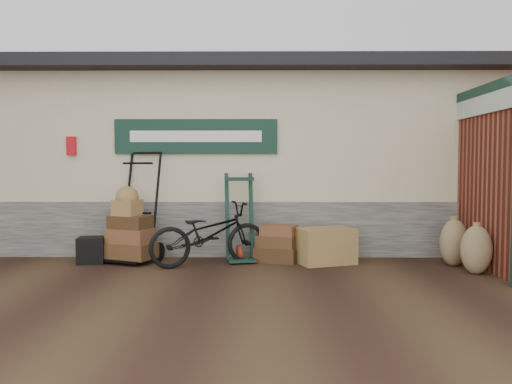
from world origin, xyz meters
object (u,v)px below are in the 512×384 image
(black_trunk, at_px, (92,250))
(suitcase_stack, at_px, (277,243))
(wicker_hamper, at_px, (326,246))
(porter_trolley, at_px, (138,205))
(green_barrow, at_px, (240,218))
(bicycle, at_px, (209,230))

(black_trunk, bearing_deg, suitcase_stack, 3.23)
(suitcase_stack, xyz_separation_m, wicker_hamper, (0.74, -0.15, -0.02))
(porter_trolley, height_order, wicker_hamper, porter_trolley)
(green_barrow, height_order, wicker_hamper, green_barrow)
(suitcase_stack, distance_m, wicker_hamper, 0.75)
(porter_trolley, xyz_separation_m, wicker_hamper, (2.89, -0.16, -0.60))
(porter_trolley, xyz_separation_m, green_barrow, (1.58, -0.03, -0.19))
(porter_trolley, xyz_separation_m, black_trunk, (-0.67, -0.18, -0.67))
(porter_trolley, height_order, suitcase_stack, porter_trolley)
(porter_trolley, xyz_separation_m, suitcase_stack, (2.15, -0.02, -0.58))
(green_barrow, relative_size, black_trunk, 3.43)
(black_trunk, bearing_deg, porter_trolley, 14.72)
(porter_trolley, height_order, bicycle, porter_trolley)
(green_barrow, xyz_separation_m, bicycle, (-0.45, -0.32, -0.16))
(green_barrow, relative_size, suitcase_stack, 2.10)
(wicker_hamper, bearing_deg, porter_trolley, 176.78)
(suitcase_stack, bearing_deg, wicker_hamper, -11.16)
(green_barrow, relative_size, wicker_hamper, 1.66)
(black_trunk, bearing_deg, bicycle, -5.28)
(wicker_hamper, height_order, bicycle, bicycle)
(porter_trolley, height_order, green_barrow, porter_trolley)
(green_barrow, xyz_separation_m, wicker_hamper, (1.31, -0.14, -0.41))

